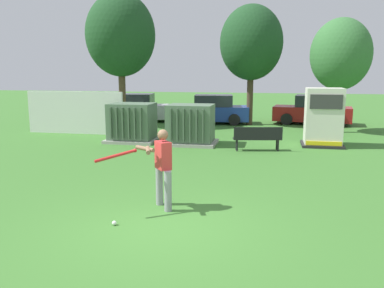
# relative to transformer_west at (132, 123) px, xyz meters

# --- Properties ---
(ground_plane) EXTENTS (96.00, 96.00, 0.00)m
(ground_plane) POSITION_rel_transformer_west_xyz_m (3.78, -8.93, -0.79)
(ground_plane) COLOR #3D752D
(fence_panel) EXTENTS (4.80, 0.12, 2.00)m
(fence_panel) POSITION_rel_transformer_west_xyz_m (-3.41, 1.57, 0.21)
(fence_panel) COLOR white
(fence_panel) RESTS_ON ground
(transformer_west) EXTENTS (2.10, 1.70, 1.62)m
(transformer_west) POSITION_rel_transformer_west_xyz_m (0.00, 0.00, 0.00)
(transformer_west) COLOR #9E9B93
(transformer_west) RESTS_ON ground
(transformer_mid_west) EXTENTS (2.10, 1.70, 1.62)m
(transformer_mid_west) POSITION_rel_transformer_west_xyz_m (2.55, -0.12, 0.00)
(transformer_mid_west) COLOR #9E9B93
(transformer_mid_west) RESTS_ON ground
(generator_enclosure) EXTENTS (1.60, 1.40, 2.30)m
(generator_enclosure) POSITION_rel_transformer_west_xyz_m (7.78, 0.56, 0.35)
(generator_enclosure) COLOR #262626
(generator_enclosure) RESTS_ON ground
(park_bench) EXTENTS (1.84, 0.74, 0.92)m
(park_bench) POSITION_rel_transformer_west_xyz_m (5.28, -1.01, -0.25)
(park_bench) COLOR black
(park_bench) RESTS_ON ground
(batter) EXTENTS (1.41, 1.21, 1.74)m
(batter) POSITION_rel_transformer_west_xyz_m (3.48, -7.87, 0.19)
(batter) COLOR gray
(batter) RESTS_ON ground
(sports_ball) EXTENTS (0.09, 0.09, 0.09)m
(sports_ball) POSITION_rel_transformer_west_xyz_m (2.85, -9.01, -0.74)
(sports_ball) COLOR white
(sports_ball) RESTS_ON ground
(tree_left) EXTENTS (3.66, 3.66, 6.99)m
(tree_left) POSITION_rel_transformer_west_xyz_m (-2.20, 4.67, 4.01)
(tree_left) COLOR brown
(tree_left) RESTS_ON ground
(tree_center_left) EXTENTS (3.38, 3.38, 6.46)m
(tree_center_left) POSITION_rel_transformer_west_xyz_m (4.54, 6.43, 3.64)
(tree_center_left) COLOR #4C3828
(tree_center_left) RESTS_ON ground
(tree_center_right) EXTENTS (2.83, 2.83, 5.41)m
(tree_center_right) POSITION_rel_transformer_west_xyz_m (8.85, 4.42, 2.92)
(tree_center_right) COLOR brown
(tree_center_right) RESTS_ON ground
(parked_car_leftmost) EXTENTS (4.35, 2.25, 1.62)m
(parked_car_leftmost) POSITION_rel_transformer_west_xyz_m (-2.36, 6.75, -0.04)
(parked_car_leftmost) COLOR #B2B2B7
(parked_car_leftmost) RESTS_ON ground
(parked_car_left_of_center) EXTENTS (4.38, 2.31, 1.62)m
(parked_car_left_of_center) POSITION_rel_transformer_west_xyz_m (2.39, 6.59, -0.04)
(parked_car_left_of_center) COLOR navy
(parked_car_left_of_center) RESTS_ON ground
(parked_car_right_of_center) EXTENTS (4.39, 2.33, 1.62)m
(parked_car_right_of_center) POSITION_rel_transformer_west_xyz_m (8.00, 7.40, -0.04)
(parked_car_right_of_center) COLOR maroon
(parked_car_right_of_center) RESTS_ON ground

